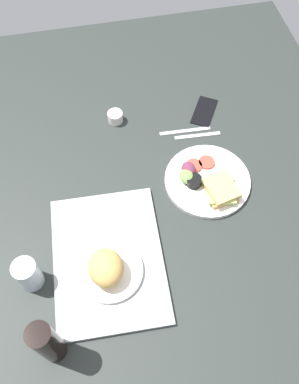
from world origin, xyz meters
TOP-DOWN VIEW (x-y plane):
  - ground_plane at (0.00, 0.00)cm, footprint 190.00×150.00cm
  - serving_tray at (-16.86, 19.72)cm, footprint 46.32×34.82cm
  - bread_plate_near at (-21.69, 20.27)cm, footprint 19.72×19.72cm
  - plate_with_salad at (3.73, -17.20)cm, footprint 29.10×29.10cm
  - drinking_glass at (-18.88, 42.76)cm, footprint 7.05×7.05cm
  - soda_bottle at (-39.87, 37.77)cm, footprint 6.40×6.40cm
  - espresso_cup at (37.62, 8.74)cm, footprint 5.60×5.60cm
  - fork at (24.39, -19.61)cm, footprint 2.42×17.05cm
  - knife at (27.39, -15.61)cm, footprint 2.33×19.05cm
  - cell_phone at (35.11, -25.10)cm, footprint 16.06×13.53cm

SIDE VIEW (x-z plane):
  - ground_plane at x=0.00cm, z-range -3.00..0.00cm
  - fork at x=24.39cm, z-range 0.00..0.50cm
  - knife at x=27.39cm, z-range 0.00..0.50cm
  - cell_phone at x=35.11cm, z-range 0.00..0.80cm
  - serving_tray at x=-16.86cm, z-range 0.00..1.60cm
  - plate_with_salad at x=3.73cm, z-range -1.02..4.38cm
  - espresso_cup at x=37.62cm, z-range 0.00..4.00cm
  - bread_plate_near at x=-21.69cm, z-range 0.59..10.00cm
  - drinking_glass at x=-18.88cm, z-range 0.00..11.43cm
  - soda_bottle at x=-39.87cm, z-range 0.00..21.42cm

